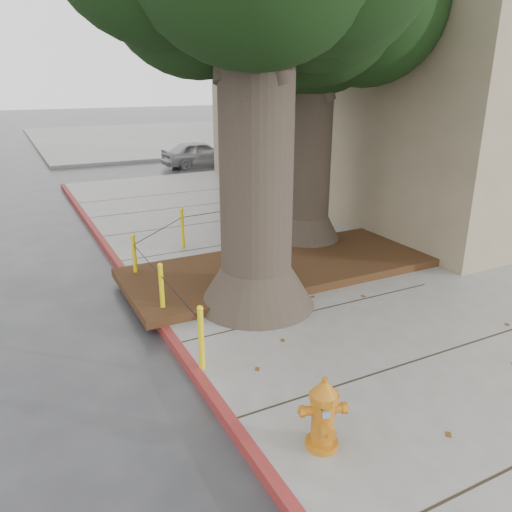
{
  "coord_description": "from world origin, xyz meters",
  "views": [
    {
      "loc": [
        -3.94,
        -4.44,
        3.91
      ],
      "look_at": [
        -0.37,
        2.58,
        1.1
      ],
      "focal_mm": 35.0,
      "sensor_mm": 36.0,
      "label": 1
    }
  ],
  "objects": [
    {
      "name": "curb_red",
      "position": [
        -2.0,
        2.5,
        0.07
      ],
      "size": [
        0.14,
        26.0,
        0.16
      ],
      "primitive_type": "cube",
      "color": "maroon",
      "rests_on": "ground"
    },
    {
      "name": "car_red",
      "position": [
        8.38,
        18.57,
        0.61
      ],
      "size": [
        3.82,
        1.58,
        1.23
      ],
      "primitive_type": "imported",
      "rotation": [
        0.0,
        0.0,
        1.65
      ],
      "color": "maroon",
      "rests_on": "ground"
    },
    {
      "name": "ground",
      "position": [
        0.0,
        0.0,
        0.0
      ],
      "size": [
        140.0,
        140.0,
        0.0
      ],
      "primitive_type": "plane",
      "color": "#28282B",
      "rests_on": "ground"
    },
    {
      "name": "building_side_grey",
      "position": [
        22.0,
        32.0,
        6.0
      ],
      "size": [
        12.0,
        14.0,
        12.0
      ],
      "primitive_type": "cube",
      "color": "slate",
      "rests_on": "ground"
    },
    {
      "name": "planter_bed",
      "position": [
        0.9,
        3.9,
        0.23
      ],
      "size": [
        6.4,
        2.6,
        0.16
      ],
      "primitive_type": "cube",
      "color": "black",
      "rests_on": "sidewalk_main"
    },
    {
      "name": "sidewalk_main",
      "position": [
        6.0,
        2.5,
        0.07
      ],
      "size": [
        16.0,
        26.0,
        0.15
      ],
      "primitive_type": "cube",
      "color": "slate",
      "rests_on": "ground"
    },
    {
      "name": "tree_far",
      "position": [
        2.64,
        5.32,
        5.02
      ],
      "size": [
        4.5,
        3.8,
        7.17
      ],
      "color": "#4C3F33",
      "rests_on": "sidewalk_main"
    },
    {
      "name": "car_silver",
      "position": [
        4.37,
        17.68,
        0.6
      ],
      "size": [
        3.57,
        1.56,
        1.2
      ],
      "primitive_type": "imported",
      "rotation": [
        0.0,
        0.0,
        1.61
      ],
      "color": "#A5A6AA",
      "rests_on": "ground"
    },
    {
      "name": "building_corner",
      "position": [
        10.0,
        8.5,
        5.0
      ],
      "size": [
        12.0,
        13.0,
        10.0
      ],
      "primitive_type": "cube",
      "color": "gray",
      "rests_on": "ground"
    },
    {
      "name": "fire_hydrant",
      "position": [
        -1.31,
        -0.84,
        0.57
      ],
      "size": [
        0.46,
        0.46,
        0.86
      ],
      "rotation": [
        0.0,
        0.0,
        -0.34
      ],
      "color": "orange",
      "rests_on": "sidewalk_main"
    },
    {
      "name": "sidewalk_far",
      "position": [
        6.0,
        30.0,
        0.07
      ],
      "size": [
        16.0,
        20.0,
        0.15
      ],
      "primitive_type": "cube",
      "color": "slate",
      "rests_on": "ground"
    },
    {
      "name": "bollard_ring",
      "position": [
        -0.87,
        4.38,
        0.66
      ],
      "size": [
        3.79,
        5.39,
        0.95
      ],
      "color": "yellow",
      "rests_on": "sidewalk_main"
    },
    {
      "name": "building_side_white",
      "position": [
        16.0,
        26.0,
        4.5
      ],
      "size": [
        10.0,
        10.0,
        9.0
      ],
      "primitive_type": "cube",
      "color": "silver",
      "rests_on": "ground"
    }
  ]
}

